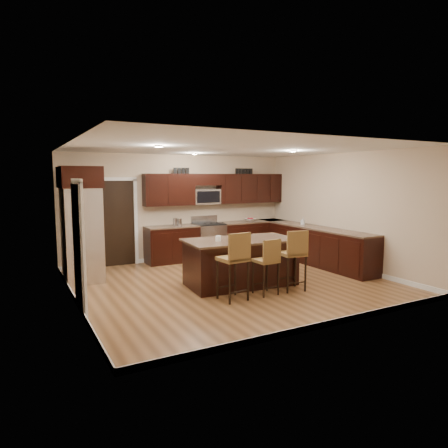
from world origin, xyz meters
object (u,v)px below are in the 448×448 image
stool_mid (268,260)px  refrigerator (81,223)px  range (209,241)px  stool_right (294,253)px  stool_left (235,258)px  island (241,263)px

stool_mid → refrigerator: bearing=132.6°
range → refrigerator: size_ratio=0.47×
stool_right → refrigerator: bearing=150.0°
stool_left → refrigerator: size_ratio=0.51×
stool_mid → range: bearing=78.1°
range → stool_right: size_ratio=0.96×
island → stool_left: bearing=-121.8°
refrigerator → island: bearing=-34.2°
refrigerator → stool_right: bearing=-38.6°
stool_right → range: bearing=99.7°
stool_right → refrigerator: (-3.37, 2.69, 0.48)m
range → stool_right: stool_right is taller
range → stool_left: (-1.21, -3.49, 0.28)m
stool_right → refrigerator: size_ratio=0.49×
range → island: size_ratio=0.49×
stool_left → range: bearing=65.4°
stool_mid → stool_right: bearing=-4.1°
range → refrigerator: 3.47m
stool_left → stool_mid: size_ratio=1.16×
island → refrigerator: refrigerator is taller
stool_left → stool_right: size_ratio=1.04×
refrigerator → range: bearing=13.7°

